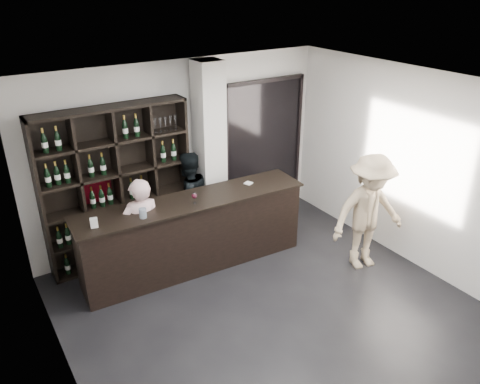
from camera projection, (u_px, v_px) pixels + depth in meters
floor at (284, 323)px, 5.96m from camera, size 5.00×5.50×0.01m
wine_shelf at (118, 187)px, 6.84m from camera, size 2.20×0.35×2.40m
structural_column at (210, 153)px, 7.39m from camera, size 0.40×0.40×2.90m
glass_panel at (264, 139)px, 8.17m from camera, size 1.60×0.08×2.10m
tasting_counter at (194, 233)px, 6.88m from camera, size 3.40×0.70×1.12m
taster_pink at (142, 231)px, 6.49m from camera, size 0.60×0.41×1.57m
taster_black at (189, 199)px, 7.40m from camera, size 0.84×0.69×1.57m
customer at (369, 213)px, 6.77m from camera, size 1.27×0.89×1.78m
wine_glass at (194, 197)px, 6.49m from camera, size 0.08×0.08×0.19m
spit_cup at (143, 213)px, 6.12m from camera, size 0.11×0.11×0.13m
napkin_stack at (248, 183)px, 7.14m from camera, size 0.14×0.14×0.02m
card_stand at (94, 223)px, 5.88m from camera, size 0.10×0.07×0.14m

